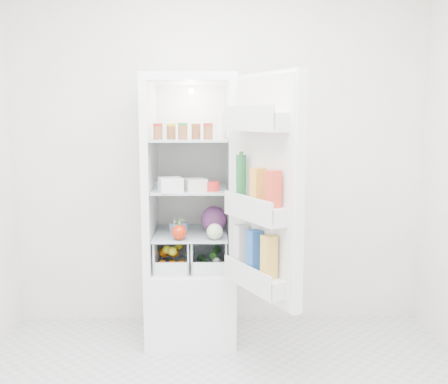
{
  "coord_description": "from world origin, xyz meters",
  "views": [
    {
      "loc": [
        -0.04,
        -2.15,
        1.53
      ],
      "look_at": [
        0.02,
        0.95,
        1.06
      ],
      "focal_mm": 40.0,
      "sensor_mm": 36.0,
      "label": 1
    }
  ],
  "objects_px": {
    "refrigerator": "(192,242)",
    "fridge_door": "(264,194)",
    "mushroom_bowl": "(179,227)",
    "red_cabbage": "(214,219)"
  },
  "relations": [
    {
      "from": "refrigerator",
      "to": "red_cabbage",
      "type": "distance_m",
      "value": 0.24
    },
    {
      "from": "refrigerator",
      "to": "mushroom_bowl",
      "type": "xyz_separation_m",
      "value": [
        -0.09,
        -0.04,
        0.11
      ]
    },
    {
      "from": "mushroom_bowl",
      "to": "fridge_door",
      "type": "distance_m",
      "value": 0.84
    },
    {
      "from": "red_cabbage",
      "to": "mushroom_bowl",
      "type": "height_order",
      "value": "red_cabbage"
    },
    {
      "from": "refrigerator",
      "to": "mushroom_bowl",
      "type": "height_order",
      "value": "refrigerator"
    },
    {
      "from": "red_cabbage",
      "to": "refrigerator",
      "type": "bearing_deg",
      "value": 160.92
    },
    {
      "from": "refrigerator",
      "to": "fridge_door",
      "type": "relative_size",
      "value": 1.38
    },
    {
      "from": "mushroom_bowl",
      "to": "fridge_door",
      "type": "height_order",
      "value": "fridge_door"
    },
    {
      "from": "refrigerator",
      "to": "red_cabbage",
      "type": "height_order",
      "value": "refrigerator"
    },
    {
      "from": "fridge_door",
      "to": "mushroom_bowl",
      "type": "bearing_deg",
      "value": 15.26
    }
  ]
}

